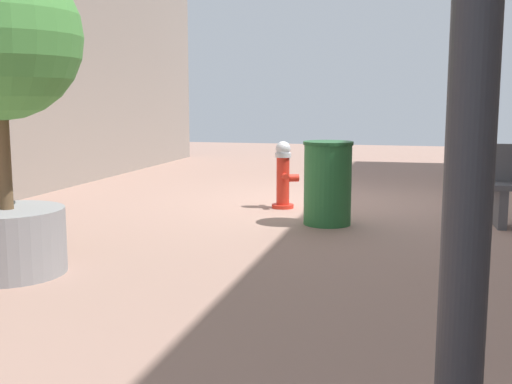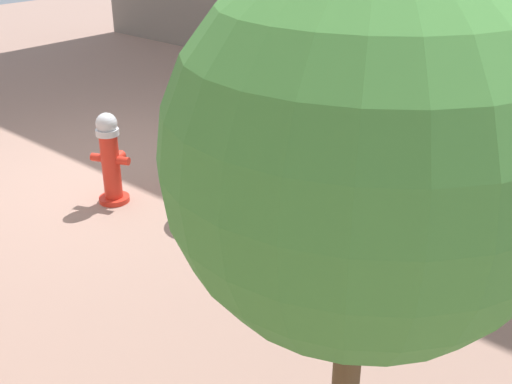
{
  "view_description": "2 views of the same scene",
  "coord_description": "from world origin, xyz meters",
  "views": [
    {
      "loc": [
        -1.06,
        8.85,
        1.46
      ],
      "look_at": [
        0.53,
        2.57,
        0.5
      ],
      "focal_mm": 44.01,
      "sensor_mm": 36.0,
      "label": 1
    },
    {
      "loc": [
        3.91,
        5.38,
        2.74
      ],
      "look_at": [
        0.64,
        2.47,
        0.68
      ],
      "focal_mm": 44.41,
      "sensor_mm": 36.0,
      "label": 2
    }
  ],
  "objects": [
    {
      "name": "trash_bin",
      "position": [
        -0.09,
        1.58,
        0.49
      ],
      "size": [
        0.58,
        0.58,
        0.98
      ],
      "color": "#266633",
      "rests_on": "ground_plane"
    },
    {
      "name": "ground_plane",
      "position": [
        0.0,
        0.0,
        0.0
      ],
      "size": [
        23.4,
        23.4,
        0.0
      ],
      "primitive_type": "plane",
      "color": "#9E7A6B"
    },
    {
      "name": "fire_hydrant",
      "position": [
        0.64,
        0.61,
        0.45
      ],
      "size": [
        0.37,
        0.39,
        0.91
      ],
      "color": "red",
      "rests_on": "ground_plane"
    }
  ]
}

